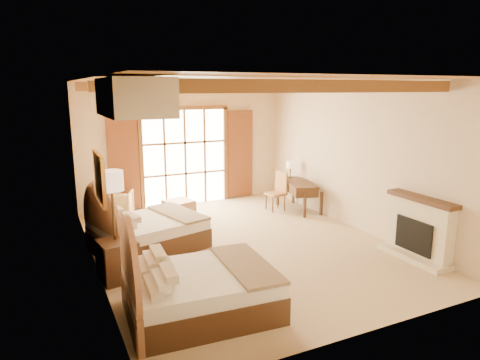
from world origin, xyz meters
TOP-DOWN VIEW (x-y plane):
  - floor at (0.00, 0.00)m, footprint 7.00×7.00m
  - wall_back at (0.00, 3.50)m, footprint 5.50×0.00m
  - wall_left at (-2.75, 0.00)m, footprint 0.00×7.00m
  - wall_right at (2.75, 0.00)m, footprint 0.00×7.00m
  - ceiling at (0.00, 0.00)m, footprint 7.00×7.00m
  - ceiling_beams at (0.00, 0.00)m, footprint 5.39×4.60m
  - french_doors at (0.00, 3.44)m, footprint 3.95×0.08m
  - fireplace at (2.60, -2.00)m, footprint 0.46×1.40m
  - painting at (-2.70, -0.75)m, footprint 0.06×0.95m
  - canopy_valance at (-2.40, -2.00)m, footprint 0.70×1.40m
  - bed_near at (-1.79, -2.13)m, footprint 2.08×1.63m
  - bed_far at (-1.85, 0.59)m, footprint 2.30×1.91m
  - nightstand at (-2.49, -0.56)m, footprint 0.64×0.64m
  - floor_lamp at (-2.50, -0.47)m, footprint 0.38×0.38m
  - armchair at (-1.87, 3.01)m, footprint 0.88×0.89m
  - ottoman at (-0.59, 2.23)m, footprint 0.74×0.74m
  - desk at (2.40, 1.63)m, footprint 0.93×1.47m
  - desk_chair at (1.87, 1.86)m, footprint 0.50×0.49m
  - desk_lamp at (2.45, 2.14)m, footprint 0.22×0.22m

SIDE VIEW (x-z plane):
  - floor at x=0.00m, z-range 0.00..0.00m
  - ottoman at x=-0.59m, z-range 0.00..0.44m
  - desk_chair at x=1.87m, z-range -0.19..0.79m
  - armchair at x=-1.87m, z-range 0.00..0.63m
  - nightstand at x=-2.49m, z-range 0.00..0.66m
  - bed_far at x=-1.85m, z-range -0.25..1.03m
  - desk at x=2.40m, z-range 0.03..0.76m
  - bed_near at x=-1.79m, z-range -0.26..1.05m
  - fireplace at x=2.60m, z-range -0.07..1.09m
  - desk_lamp at x=2.45m, z-range 0.85..1.28m
  - french_doors at x=0.00m, z-range -0.05..2.55m
  - floor_lamp at x=-2.50m, z-range 0.63..2.41m
  - wall_back at x=0.00m, z-range -1.15..4.35m
  - wall_left at x=-2.75m, z-range -1.90..5.10m
  - wall_right at x=2.75m, z-range -1.90..5.10m
  - painting at x=-2.70m, z-range 1.38..2.12m
  - canopy_valance at x=-2.40m, z-range 2.73..3.18m
  - ceiling_beams at x=0.00m, z-range 2.99..3.17m
  - ceiling at x=0.00m, z-range 3.20..3.20m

